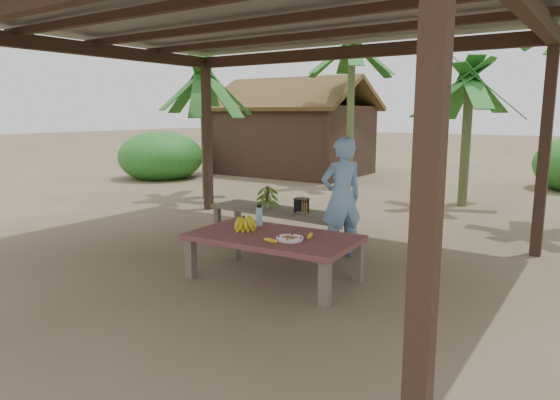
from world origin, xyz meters
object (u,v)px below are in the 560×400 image
Objects in this scene: ripe_banana_bunch at (243,222)px; water_flask at (259,215)px; woman at (341,198)px; work_table at (274,241)px; cooking_pot at (302,206)px; bench at (281,213)px; plate at (290,239)px.

water_flask is at bearing 86.39° from ripe_banana_bunch.
water_flask is 1.09m from woman.
cooking_pot is at bearing 106.72° from work_table.
water_flask is (0.47, -1.16, 0.22)m from bench.
ripe_banana_bunch is at bearing 5.89° from woman.
cooking_pot is at bearing 96.60° from water_flask.
plate is at bearing -23.63° from work_table.
water_flask is at bearing -65.03° from bench.
water_flask is at bearing 150.31° from plate.
work_table is at bearing 24.12° from woman.
work_table is 8.56× the size of cooking_pot.
ripe_banana_bunch is (0.45, -1.43, 0.19)m from bench.
cooking_pot is at bearing -75.98° from woman.
work_table is at bearing 159.93° from plate.
ripe_banana_bunch is (-0.42, 0.01, 0.15)m from work_table.
bench is at bearing 112.07° from water_flask.
ripe_banana_bunch is at bearing 171.00° from plate.
water_flask reaches higher than work_table.
plate reaches higher than work_table.
cooking_pot is (-0.54, 1.46, 0.11)m from work_table.
woman is at bearing 61.32° from ripe_banana_bunch.
woman is at bearing 75.99° from work_table.
ripe_banana_bunch is 1.01× the size of plate.
woman is (0.22, 1.18, 0.33)m from work_table.
bench is 1.93m from plate.
water_flask is at bearing -0.32° from woman.
woman is (0.62, 0.89, 0.14)m from water_flask.
plate is (0.27, -0.10, 0.08)m from work_table.
cooking_pot is (0.33, 0.02, 0.15)m from bench.
ripe_banana_bunch is 0.71m from plate.
cooking_pot is at bearing 5.66° from bench.
water_flask is 1.32× the size of cooking_pot.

